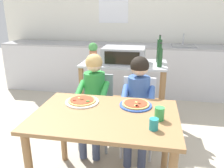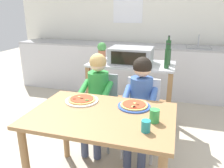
{
  "view_description": "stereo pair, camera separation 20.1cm",
  "coord_description": "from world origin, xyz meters",
  "views": [
    {
      "loc": [
        0.34,
        -1.58,
        1.51
      ],
      "look_at": [
        0.0,
        0.3,
        0.88
      ],
      "focal_mm": 36.33,
      "sensor_mm": 36.0,
      "label": 1
    },
    {
      "loc": [
        0.54,
        -1.53,
        1.51
      ],
      "look_at": [
        0.0,
        0.3,
        0.88
      ],
      "focal_mm": 36.33,
      "sensor_mm": 36.0,
      "label": 2
    }
  ],
  "objects": [
    {
      "name": "ground_plane",
      "position": [
        0.0,
        1.14,
        0.0
      ],
      "size": [
        11.41,
        11.41,
        0.0
      ],
      "primitive_type": "plane",
      "color": "#B7AD99"
    },
    {
      "name": "back_wall_tiled",
      "position": [
        -0.0,
        2.91,
        1.35
      ],
      "size": [
        5.45,
        0.13,
        2.7
      ],
      "color": "white",
      "rests_on": "ground"
    },
    {
      "name": "kitchen_counter",
      "position": [
        0.0,
        2.5,
        0.45
      ],
      "size": [
        4.91,
        0.6,
        1.09
      ],
      "color": "silver",
      "rests_on": "ground"
    },
    {
      "name": "kitchen_island_cart",
      "position": [
        -0.01,
        1.2,
        0.58
      ],
      "size": [
        1.07,
        0.56,
        0.86
      ],
      "color": "#B7BABF",
      "rests_on": "ground"
    },
    {
      "name": "toaster_oven",
      "position": [
        -0.01,
        1.18,
        0.96
      ],
      "size": [
        0.51,
        0.38,
        0.2
      ],
      "color": "#999BA0",
      "rests_on": "kitchen_island_cart"
    },
    {
      "name": "bottle_clear_vinegar",
      "position": [
        0.42,
        1.32,
        1.01
      ],
      "size": [
        0.06,
        0.06,
        0.34
      ],
      "color": "#1E4723",
      "rests_on": "kitchen_island_cart"
    },
    {
      "name": "bottle_dark_olive_oil",
      "position": [
        0.43,
        1.22,
        0.97
      ],
      "size": [
        0.06,
        0.06,
        0.26
      ],
      "color": "#1E4723",
      "rests_on": "kitchen_island_cart"
    },
    {
      "name": "bottle_slim_sauce",
      "position": [
        0.43,
        1.06,
        0.98
      ],
      "size": [
        0.06,
        0.06,
        0.28
      ],
      "color": "#1E4723",
      "rests_on": "kitchen_island_cart"
    },
    {
      "name": "potted_herb_plant",
      "position": [
        -0.44,
        1.33,
        0.98
      ],
      "size": [
        0.12,
        0.12,
        0.22
      ],
      "color": "#9E5B3D",
      "rests_on": "kitchen_island_cart"
    },
    {
      "name": "dining_table",
      "position": [
        0.0,
        0.0,
        0.61
      ],
      "size": [
        1.14,
        0.76,
        0.73
      ],
      "color": "olive",
      "rests_on": "ground"
    },
    {
      "name": "dining_chair_left",
      "position": [
        -0.25,
        0.69,
        0.48
      ],
      "size": [
        0.36,
        0.36,
        0.81
      ],
      "color": "gray",
      "rests_on": "ground"
    },
    {
      "name": "dining_chair_right",
      "position": [
        0.22,
        0.64,
        0.48
      ],
      "size": [
        0.36,
        0.36,
        0.81
      ],
      "color": "silver",
      "rests_on": "ground"
    },
    {
      "name": "child_in_green_shirt",
      "position": [
        -0.25,
        0.57,
        0.67
      ],
      "size": [
        0.32,
        0.42,
        1.06
      ],
      "color": "#424C6B",
      "rests_on": "ground"
    },
    {
      "name": "child_in_blue_striped_shirt",
      "position": [
        0.22,
        0.52,
        0.68
      ],
      "size": [
        0.32,
        0.42,
        1.06
      ],
      "color": "#424C6B",
      "rests_on": "ground"
    },
    {
      "name": "pizza_plate_white",
      "position": [
        -0.25,
        0.19,
        0.74
      ],
      "size": [
        0.29,
        0.29,
        0.03
      ],
      "color": "white",
      "rests_on": "dining_table"
    },
    {
      "name": "pizza_plate_blue_rimmed",
      "position": [
        0.22,
        0.2,
        0.74
      ],
      "size": [
        0.27,
        0.27,
        0.03
      ],
      "color": "#3356B7",
      "rests_on": "dining_table"
    },
    {
      "name": "drinking_cup_teal",
      "position": [
        0.38,
        -0.18,
        0.77
      ],
      "size": [
        0.06,
        0.06,
        0.08
      ],
      "primitive_type": "cylinder",
      "color": "teal",
      "rests_on": "dining_table"
    },
    {
      "name": "drinking_cup_green",
      "position": [
        0.42,
        -0.02,
        0.78
      ],
      "size": [
        0.07,
        0.07,
        0.1
      ],
      "primitive_type": "cylinder",
      "color": "green",
      "rests_on": "dining_table"
    }
  ]
}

